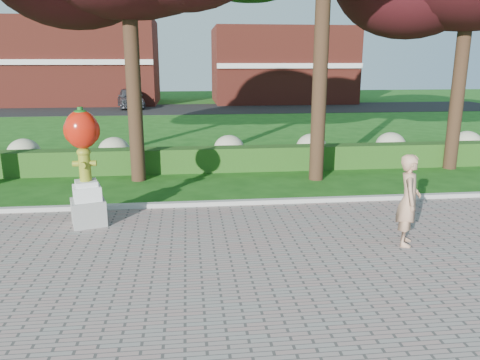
{
  "coord_description": "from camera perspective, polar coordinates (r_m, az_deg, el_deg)",
  "views": [
    {
      "loc": [
        -0.44,
        -8.33,
        3.6
      ],
      "look_at": [
        0.6,
        1.0,
        1.2
      ],
      "focal_mm": 35.0,
      "sensor_mm": 36.0,
      "label": 1
    }
  ],
  "objects": [
    {
      "name": "hydrangea_row",
      "position": [
        16.64,
        -2.81,
        3.76
      ],
      "size": [
        20.1,
        1.1,
        0.99
      ],
      "color": "tan",
      "rests_on": "ground"
    },
    {
      "name": "street",
      "position": [
        36.51,
        -5.74,
        8.63
      ],
      "size": [
        50.0,
        8.0,
        0.02
      ],
      "primitive_type": "cube",
      "color": "black",
      "rests_on": "ground"
    },
    {
      "name": "ground",
      "position": [
        9.09,
        -3.13,
        -9.02
      ],
      "size": [
        100.0,
        100.0,
        0.0
      ],
      "primitive_type": "plane",
      "color": "#184A12",
      "rests_on": "ground"
    },
    {
      "name": "parked_car",
      "position": [
        37.85,
        -13.23,
        9.73
      ],
      "size": [
        2.75,
        4.9,
        1.57
      ],
      "primitive_type": "imported",
      "rotation": [
        0.0,
        0.0,
        0.2
      ],
      "color": "#3C3D43",
      "rests_on": "street"
    },
    {
      "name": "lawn_hedge",
      "position": [
        15.67,
        -4.65,
        2.51
      ],
      "size": [
        24.0,
        0.7,
        0.8
      ],
      "primitive_type": "cube",
      "color": "#1B3F12",
      "rests_on": "ground"
    },
    {
      "name": "curb",
      "position": [
        11.87,
        -3.99,
        -2.96
      ],
      "size": [
        40.0,
        0.18,
        0.15
      ],
      "primitive_type": "cube",
      "color": "#ADADA5",
      "rests_on": "ground"
    },
    {
      "name": "woman",
      "position": [
        9.74,
        19.87,
        -2.32
      ],
      "size": [
        0.66,
        0.78,
        1.82
      ],
      "primitive_type": "imported",
      "rotation": [
        0.0,
        0.0,
        1.18
      ],
      "color": "tan",
      "rests_on": "walkway"
    },
    {
      "name": "building_right",
      "position": [
        43.17,
        5.02,
        13.76
      ],
      "size": [
        12.0,
        8.0,
        6.4
      ],
      "primitive_type": "cube",
      "color": "maroon",
      "rests_on": "ground"
    },
    {
      "name": "hydrant_sculpture",
      "position": [
        10.71,
        -18.42,
        1.88
      ],
      "size": [
        0.88,
        0.88,
        2.61
      ],
      "rotation": [
        0.0,
        0.0,
        0.29
      ],
      "color": "gray",
      "rests_on": "walkway"
    },
    {
      "name": "building_left",
      "position": [
        43.4,
        -19.68,
        13.4
      ],
      "size": [
        14.0,
        8.0,
        7.0
      ],
      "primitive_type": "cube",
      "color": "maroon",
      "rests_on": "ground"
    }
  ]
}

